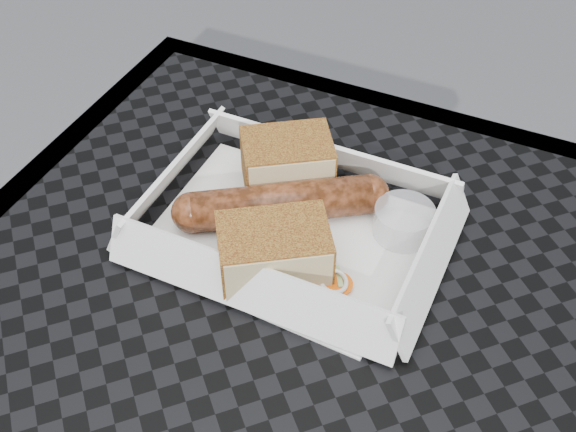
# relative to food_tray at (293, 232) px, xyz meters

# --- Properties ---
(food_tray) EXTENTS (0.22, 0.15, 0.00)m
(food_tray) POSITION_rel_food_tray_xyz_m (0.00, 0.00, 0.00)
(food_tray) COLOR white
(food_tray) RESTS_ON patio_table
(bratwurst) EXTENTS (0.16, 0.12, 0.03)m
(bratwurst) POSITION_rel_food_tray_xyz_m (-0.01, 0.01, 0.02)
(bratwurst) COLOR brown
(bratwurst) RESTS_ON food_tray
(bread_near) EXTENTS (0.09, 0.09, 0.05)m
(bread_near) POSITION_rel_food_tray_xyz_m (-0.03, 0.05, 0.03)
(bread_near) COLOR olive
(bread_near) RESTS_ON food_tray
(bread_far) EXTENTS (0.10, 0.09, 0.04)m
(bread_far) POSITION_rel_food_tray_xyz_m (0.00, -0.05, 0.02)
(bread_far) COLOR olive
(bread_far) RESTS_ON food_tray
(veg_garnish) EXTENTS (0.03, 0.03, 0.00)m
(veg_garnish) POSITION_rel_food_tray_xyz_m (0.05, -0.05, 0.00)
(veg_garnish) COLOR #F25D0A
(veg_garnish) RESTS_ON food_tray
(napkin) EXTENTS (0.13, 0.13, 0.00)m
(napkin) POSITION_rel_food_tray_xyz_m (0.04, -0.03, -0.00)
(napkin) COLOR white
(napkin) RESTS_ON patio_table
(condiment_cup_sauce) EXTENTS (0.05, 0.05, 0.03)m
(condiment_cup_sauce) POSITION_rel_food_tray_xyz_m (-0.03, 0.04, 0.01)
(condiment_cup_sauce) COLOR maroon
(condiment_cup_sauce) RESTS_ON patio_table
(condiment_cup_empty) EXTENTS (0.05, 0.05, 0.03)m
(condiment_cup_empty) POSITION_rel_food_tray_xyz_m (0.08, 0.04, 0.01)
(condiment_cup_empty) COLOR silver
(condiment_cup_empty) RESTS_ON patio_table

